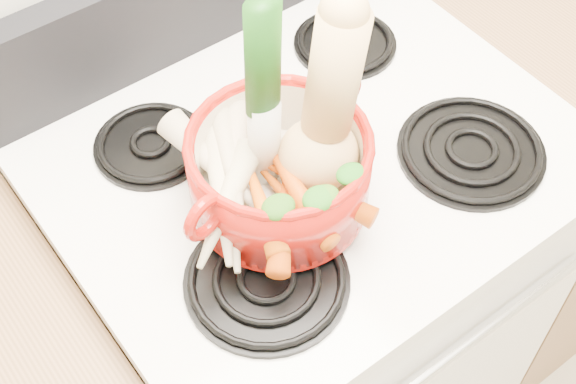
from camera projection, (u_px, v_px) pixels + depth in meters
stove_body at (302, 307)px, 1.61m from camera, size 0.76×0.65×0.92m
cooktop at (306, 153)px, 1.23m from camera, size 0.78×0.67×0.03m
oven_handle at (444, 360)px, 1.19m from camera, size 0.60×0.02×0.02m
burner_front_left at (267, 279)px, 1.06m from camera, size 0.22×0.22×0.02m
burner_front_right at (472, 150)px, 1.20m from camera, size 0.22×0.22×0.02m
burner_back_left at (151, 143)px, 1.21m from camera, size 0.17×0.17×0.02m
burner_back_right at (345, 42)px, 1.35m from camera, size 0.17×0.17×0.02m
dutch_oven at (279, 171)px, 1.09m from camera, size 0.30×0.30×0.12m
pot_handle_left at (205, 217)px, 0.99m from camera, size 0.07×0.03×0.07m
pot_handle_right at (344, 93)px, 1.12m from camera, size 0.07×0.03×0.07m
squash at (336, 99)px, 1.02m from camera, size 0.18×0.16×0.29m
leek at (263, 94)px, 1.01m from camera, size 0.05×0.06×0.32m
ginger at (255, 143)px, 1.14m from camera, size 0.09×0.08×0.04m
parsnip_0 at (228, 193)px, 1.08m from camera, size 0.15×0.23×0.06m
parsnip_1 at (221, 188)px, 1.07m from camera, size 0.15×0.22×0.07m
parsnip_2 at (219, 167)px, 1.09m from camera, size 0.07×0.22×0.06m
parsnip_3 at (226, 203)px, 1.04m from camera, size 0.18×0.14×0.06m
parsnip_4 at (237, 162)px, 1.08m from camera, size 0.15×0.20×0.06m
parsnip_5 at (231, 165)px, 1.07m from camera, size 0.12×0.20×0.06m
carrot_0 at (295, 207)px, 1.07m from camera, size 0.03×0.15×0.04m
carrot_1 at (282, 224)px, 1.05m from camera, size 0.13×0.14×0.05m
carrot_2 at (320, 193)px, 1.07m from camera, size 0.09×0.16×0.04m
carrot_3 at (262, 209)px, 1.05m from camera, size 0.08×0.15×0.05m
carrot_4 at (293, 185)px, 1.06m from camera, size 0.06×0.18×0.05m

